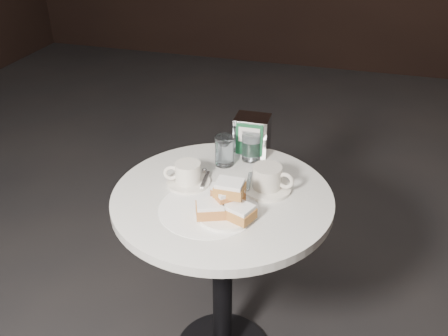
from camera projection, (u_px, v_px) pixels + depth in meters
cafe_table at (222, 244)px, 1.67m from camera, size 0.70×0.70×0.74m
sugar_spill at (208, 209)px, 1.50m from camera, size 0.31×0.31×0.00m
beignet_plate at (226, 204)px, 1.45m from camera, size 0.19×0.18×0.11m
coffee_cup_left at (188, 175)px, 1.61m from camera, size 0.18×0.18×0.07m
coffee_cup_right at (268, 180)px, 1.58m from camera, size 0.18×0.18×0.08m
water_glass_left at (224, 151)px, 1.71m from camera, size 0.07×0.07×0.11m
water_glass_right at (251, 146)px, 1.74m from camera, size 0.08×0.08×0.11m
napkin_dispenser at (252, 135)px, 1.77m from camera, size 0.12×0.11×0.14m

